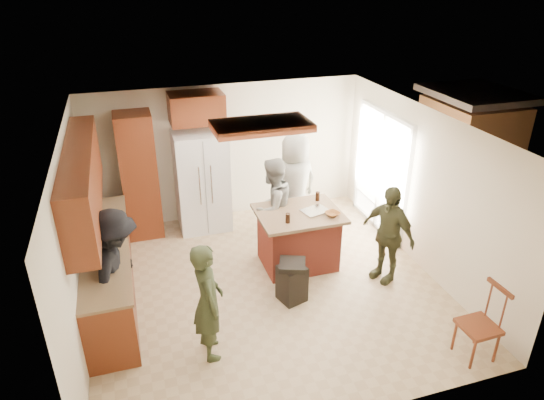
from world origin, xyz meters
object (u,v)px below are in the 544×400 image
object	(u,v)px
person_side_right	(388,234)
person_behind_left	(272,208)
person_behind_right	(295,184)
spindle_chair	(480,326)
person_front_left	(208,301)
person_counter	(118,271)
refrigerator	(202,181)
trash_bin	(292,281)
kitchen_island	(298,238)

from	to	relation	value
person_side_right	person_behind_left	bearing A→B (deg)	-153.62
person_behind_left	person_behind_right	bearing A→B (deg)	-166.04
person_behind_right	spindle_chair	bearing A→B (deg)	90.03
person_front_left	person_counter	world-z (taller)	person_counter
person_behind_right	refrigerator	bearing A→B (deg)	-37.92
person_front_left	person_behind_left	size ratio (longest dim) A/B	0.93
person_side_right	person_counter	size ratio (longest dim) A/B	0.91
person_behind_left	spindle_chair	bearing A→B (deg)	87.69
trash_bin	spindle_chair	xyz separation A→B (m)	(1.78, -1.72, 0.13)
refrigerator	person_behind_left	bearing A→B (deg)	-52.89
kitchen_island	person_behind_right	bearing A→B (deg)	73.08
person_behind_left	spindle_chair	size ratio (longest dim) A/B	1.67
kitchen_island	spindle_chair	bearing A→B (deg)	-61.70
person_behind_right	kitchen_island	size ratio (longest dim) A/B	1.42
person_counter	person_behind_left	bearing A→B (deg)	-53.09
person_behind_right	kitchen_island	xyz separation A→B (m)	(-0.32, -1.07, -0.43)
person_front_left	trash_bin	bearing A→B (deg)	-61.69
person_behind_left	refrigerator	xyz separation A→B (m)	(-0.92, 1.22, 0.07)
person_behind_right	refrigerator	distance (m)	1.65
refrigerator	person_front_left	bearing A→B (deg)	-98.84
spindle_chair	kitchen_island	bearing A→B (deg)	118.30
person_behind_left	kitchen_island	size ratio (longest dim) A/B	1.30
person_behind_left	person_side_right	world-z (taller)	person_behind_left
person_behind_left	person_counter	world-z (taller)	person_counter
kitchen_island	person_side_right	bearing A→B (deg)	-33.93
person_behind_right	trash_bin	xyz separation A→B (m)	(-0.72, -1.92, -0.59)
refrigerator	person_behind_right	bearing A→B (deg)	-21.71
person_side_right	person_counter	xyz separation A→B (m)	(-3.83, 0.07, 0.08)
person_front_left	trash_bin	distance (m)	1.55
person_front_left	trash_bin	world-z (taller)	person_front_left
person_behind_right	spindle_chair	size ratio (longest dim) A/B	1.83
person_side_right	person_counter	bearing A→B (deg)	-113.83
person_counter	spindle_chair	xyz separation A→B (m)	(4.08, -1.88, -0.39)
person_behind_left	person_behind_right	xyz separation A→B (m)	(0.61, 0.61, 0.08)
trash_bin	person_front_left	bearing A→B (deg)	-152.06
kitchen_island	spindle_chair	size ratio (longest dim) A/B	1.29
person_behind_left	person_counter	xyz separation A→B (m)	(-2.42, -1.15, 0.02)
person_behind_left	person_counter	size ratio (longest dim) A/B	0.98
person_behind_right	spindle_chair	distance (m)	3.81
person_behind_right	person_front_left	bearing A→B (deg)	35.92
person_counter	refrigerator	world-z (taller)	refrigerator
person_counter	kitchen_island	world-z (taller)	person_counter
person_behind_left	person_behind_right	size ratio (longest dim) A/B	0.91
kitchen_island	trash_bin	distance (m)	0.95
person_behind_left	person_behind_right	distance (m)	0.86
person_behind_right	person_behind_left	bearing A→B (deg)	28.90
trash_bin	spindle_chair	size ratio (longest dim) A/B	0.63
person_side_right	kitchen_island	world-z (taller)	person_side_right
person_behind_right	refrigerator	world-z (taller)	person_behind_right
spindle_chair	trash_bin	bearing A→B (deg)	136.06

